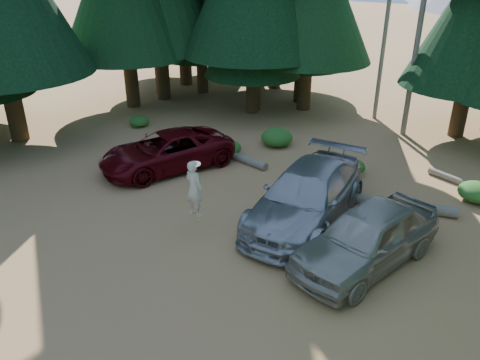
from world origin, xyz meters
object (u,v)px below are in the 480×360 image
Objects in this scene: silver_minivan_center at (307,196)px; log_right at (367,200)px; log_mid at (466,184)px; frisbee_player at (194,189)px; log_left at (227,153)px; silver_minivan_right at (367,237)px; red_pickup at (167,151)px.

silver_minivan_center is 2.48m from log_right.
silver_minivan_center is 1.98× the size of log_mid.
log_left is at bearing -55.55° from frisbee_player.
silver_minivan_center is 6.49m from log_mid.
log_right is at bearing 54.05° from silver_minivan_center.
log_left is at bearing 157.53° from log_right.
log_right is at bearing 124.02° from silver_minivan_right.
silver_minivan_right is at bearing -18.69° from log_left.
log_mid is at bearing 50.33° from silver_minivan_center.
frisbee_player is at bearing -141.46° from silver_minivan_center.
silver_minivan_right is at bearing -81.54° from log_mid.
silver_minivan_center is 5.85m from log_left.
log_right reaches higher than log_mid.
frisbee_player reaches higher than log_left.
silver_minivan_center is 3.27× the size of frisbee_player.
log_mid is at bearing 37.67° from log_right.
silver_minivan_right is at bearing -158.18° from frisbee_player.
log_mid is at bearing 25.30° from log_left.
silver_minivan_center reaches higher than log_left.
silver_minivan_right is (2.40, -1.05, -0.03)m from silver_minivan_center.
log_mid is 4.07m from log_right.
silver_minivan_center reaches higher than log_mid.
frisbee_player is at bearing -15.25° from red_pickup.
frisbee_player reaches higher than log_right.
silver_minivan_right is at bearing -86.14° from log_right.
silver_minivan_center is at bearing -136.42° from log_right.
log_mid is at bearing 93.16° from silver_minivan_right.
silver_minivan_right reaches higher than red_pickup.
silver_minivan_center is 1.04× the size of log_right.
log_right is (6.33, -0.50, 0.03)m from log_left.
frisbee_player is at bearing -145.56° from log_right.
red_pickup reaches higher than log_mid.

